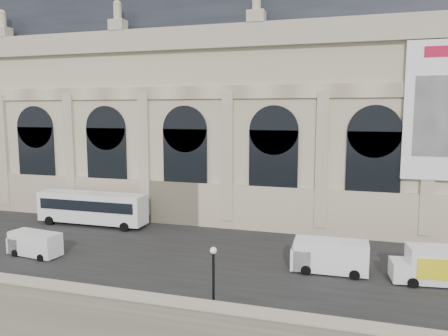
# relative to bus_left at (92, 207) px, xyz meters

# --- Properties ---
(quay) EXTENTS (160.00, 70.00, 6.00)m
(quay) POSITION_rel_bus_left_xyz_m (14.16, 16.32, -5.12)
(quay) COLOR gray
(quay) RESTS_ON ground
(street) EXTENTS (160.00, 24.00, 0.06)m
(street) POSITION_rel_bus_left_xyz_m (14.16, -4.68, -2.09)
(street) COLOR #2D2D2D
(street) RESTS_ON quay
(parapet) EXTENTS (160.00, 1.40, 1.21)m
(parapet) POSITION_rel_bus_left_xyz_m (14.16, -18.08, -1.50)
(parapet) COLOR gray
(parapet) RESTS_ON quay
(museum) EXTENTS (69.00, 18.70, 29.10)m
(museum) POSITION_rel_bus_left_xyz_m (8.18, 12.18, 11.60)
(museum) COLOR beige
(museum) RESTS_ON quay
(bus_left) EXTENTS (12.87, 3.01, 3.79)m
(bus_left) POSITION_rel_bus_left_xyz_m (0.00, 0.00, 0.00)
(bus_left) COLOR white
(bus_left) RESTS_ON quay
(van_b) EXTENTS (5.17, 2.52, 2.22)m
(van_b) POSITION_rel_bus_left_xyz_m (0.87, -10.66, -0.99)
(van_b) COLOR white
(van_b) RESTS_ON quay
(van_c) EXTENTS (6.07, 2.63, 2.68)m
(van_c) POSITION_rel_bus_left_xyz_m (26.45, -7.21, -0.75)
(van_c) COLOR white
(van_c) RESTS_ON quay
(box_truck) EXTENTS (7.33, 3.22, 2.86)m
(box_truck) POSITION_rel_bus_left_xyz_m (35.06, -7.24, -0.68)
(box_truck) COLOR white
(box_truck) RESTS_ON quay
(lamp_right) EXTENTS (0.44, 0.44, 4.30)m
(lamp_right) POSITION_rel_bus_left_xyz_m (19.87, -16.31, 0.01)
(lamp_right) COLOR black
(lamp_right) RESTS_ON quay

